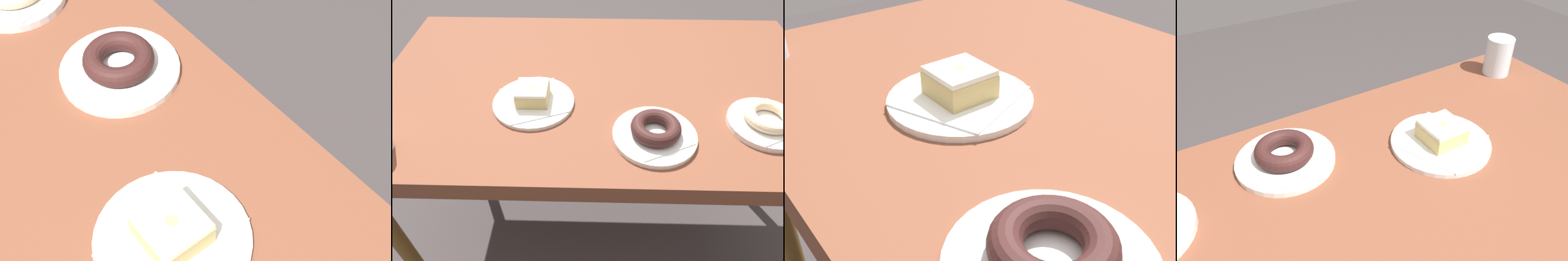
% 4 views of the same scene
% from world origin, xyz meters
% --- Properties ---
extents(table, '(1.29, 0.77, 0.75)m').
position_xyz_m(table, '(0.00, 0.00, 0.68)').
color(table, brown).
rests_on(table, ground_plane).
extents(plate_chocolate_ring, '(0.20, 0.20, 0.01)m').
position_xyz_m(plate_chocolate_ring, '(0.13, -0.23, 0.75)').
color(plate_chocolate_ring, white).
rests_on(plate_chocolate_ring, table).
extents(napkin_chocolate_ring, '(0.18, 0.18, 0.00)m').
position_xyz_m(napkin_chocolate_ring, '(0.13, -0.23, 0.76)').
color(napkin_chocolate_ring, white).
rests_on(napkin_chocolate_ring, plate_chocolate_ring).
extents(donut_chocolate_ring, '(0.12, 0.12, 0.03)m').
position_xyz_m(donut_chocolate_ring, '(0.13, -0.23, 0.78)').
color(donut_chocolate_ring, '#351A18').
rests_on(donut_chocolate_ring, napkin_chocolate_ring).
extents(plate_glazed_square, '(0.22, 0.22, 0.01)m').
position_xyz_m(plate_glazed_square, '(-0.18, -0.11, 0.75)').
color(plate_glazed_square, white).
rests_on(plate_glazed_square, table).
extents(napkin_glazed_square, '(0.20, 0.20, 0.00)m').
position_xyz_m(napkin_glazed_square, '(-0.18, -0.11, 0.76)').
color(napkin_glazed_square, white).
rests_on(napkin_glazed_square, plate_glazed_square).
extents(donut_glazed_square, '(0.08, 0.08, 0.04)m').
position_xyz_m(donut_glazed_square, '(-0.18, -0.11, 0.78)').
color(donut_glazed_square, tan).
rests_on(donut_glazed_square, napkin_glazed_square).
extents(water_glass, '(0.07, 0.07, 0.10)m').
position_xyz_m(water_glass, '(-0.53, -0.28, 0.80)').
color(water_glass, silver).
rests_on(water_glass, table).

